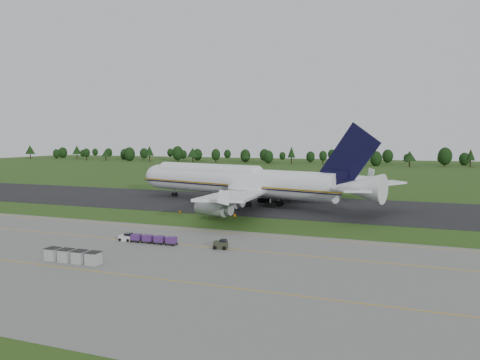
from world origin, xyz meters
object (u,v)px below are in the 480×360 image
at_px(utility_cart, 221,245).
at_px(edge_markers, 207,214).
at_px(baggage_train, 147,239).
at_px(aircraft, 241,181).
at_px(uld_row, 73,256).

height_order(utility_cart, edge_markers, utility_cart).
distance_m(utility_cart, edge_markers, 33.76).
distance_m(baggage_train, edge_markers, 30.23).
bearing_deg(aircraft, edge_markers, -91.57).
height_order(baggage_train, uld_row, uld_row).
bearing_deg(uld_row, utility_cart, 41.75).
relative_size(aircraft, uld_row, 8.45).
xyz_separation_m(uld_row, edge_markers, (0.73, 44.66, -0.70)).
xyz_separation_m(aircraft, baggage_train, (1.94, -51.01, -5.35)).
distance_m(aircraft, uld_row, 65.76).
xyz_separation_m(aircraft, utility_cart, (15.44, -50.60, -5.47)).
bearing_deg(edge_markers, aircraft, 88.43).
bearing_deg(utility_cart, edge_markers, 118.32).
height_order(aircraft, uld_row, aircraft).
distance_m(aircraft, utility_cart, 53.19).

